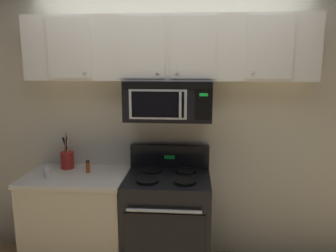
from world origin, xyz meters
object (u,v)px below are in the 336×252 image
(stove_range, at_px, (167,222))
(utensil_crock_red, at_px, (67,158))
(spice_jar, at_px, (88,167))
(over_range_microwave, at_px, (168,100))
(salt_shaker, at_px, (47,172))

(stove_range, xyz_separation_m, utensil_crock_red, (-0.98, 0.17, 0.53))
(stove_range, relative_size, spice_jar, 9.79)
(stove_range, bearing_deg, utensil_crock_red, 169.98)
(utensil_crock_red, bearing_deg, over_range_microwave, -3.31)
(spice_jar, bearing_deg, utensil_crock_red, 154.79)
(over_range_microwave, distance_m, salt_shaker, 1.25)
(salt_shaker, bearing_deg, spice_jar, 28.13)
(spice_jar, bearing_deg, salt_shaker, -151.87)
(over_range_microwave, relative_size, salt_shaker, 6.70)
(stove_range, height_order, spice_jar, stove_range)
(utensil_crock_red, bearing_deg, spice_jar, -25.21)
(utensil_crock_red, xyz_separation_m, salt_shaker, (-0.08, -0.28, -0.04))
(stove_range, bearing_deg, spice_jar, 175.22)
(salt_shaker, distance_m, spice_jar, 0.36)
(stove_range, distance_m, spice_jar, 0.89)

